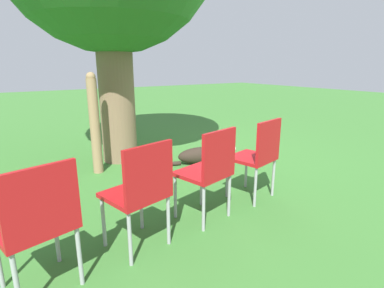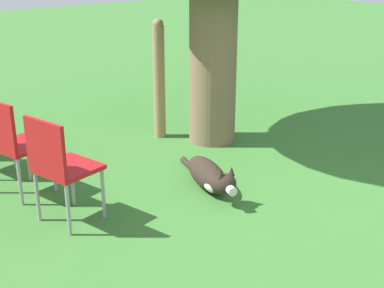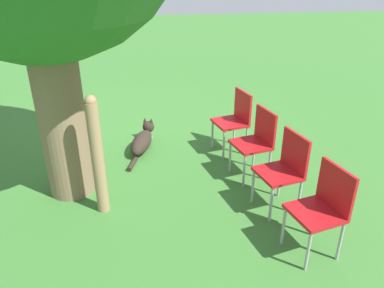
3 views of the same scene
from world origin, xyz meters
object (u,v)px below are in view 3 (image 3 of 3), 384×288
object	(u,v)px
red_chair_0	(235,117)
red_chair_1	(257,139)
dog	(143,140)
red_chair_3	(323,205)
fence_post	(97,156)
red_chair_2	(285,167)

from	to	relation	value
red_chair_0	red_chair_1	distance (m)	0.73
dog	red_chair_3	distance (m)	2.94
dog	red_chair_3	xyz separation A→B (m)	(-1.61, 2.42, 0.39)
red_chair_1	dog	bearing A→B (deg)	-48.12
dog	red_chair_3	bearing A→B (deg)	-129.52
red_chair_0	red_chair_3	bearing A→B (deg)	83.76
fence_post	red_chair_3	xyz separation A→B (m)	(-2.09, 0.95, -0.16)
red_chair_2	fence_post	bearing A→B (deg)	-20.09
dog	red_chair_1	distance (m)	1.77
red_chair_3	red_chair_0	bearing A→B (deg)	-96.24
red_chair_1	red_chair_2	xyz separation A→B (m)	(-0.10, 0.73, 0.00)
dog	red_chair_2	world-z (taller)	red_chair_2
fence_post	red_chair_0	size ratio (longest dim) A/B	1.52
dog	red_chair_1	xyz separation A→B (m)	(-1.42, 0.97, 0.39)
fence_post	red_chair_0	world-z (taller)	fence_post
red_chair_2	red_chair_1	bearing A→B (deg)	-96.24
red_chair_1	red_chair_3	size ratio (longest dim) A/B	1.00
dog	red_chair_1	size ratio (longest dim) A/B	1.30
red_chair_2	red_chair_0	bearing A→B (deg)	-96.24
dog	red_chair_0	xyz separation A→B (m)	(-1.33, 0.25, 0.39)
fence_post	red_chair_3	world-z (taller)	fence_post
red_chair_2	red_chair_3	world-z (taller)	same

